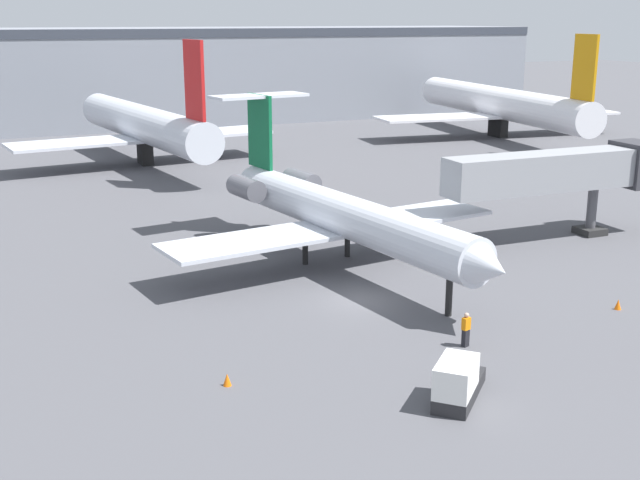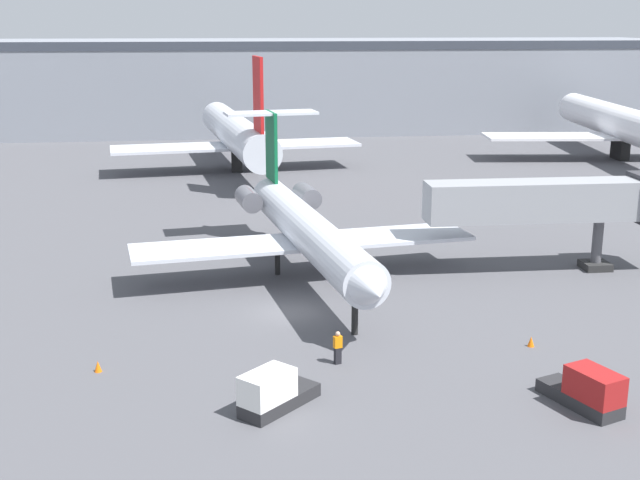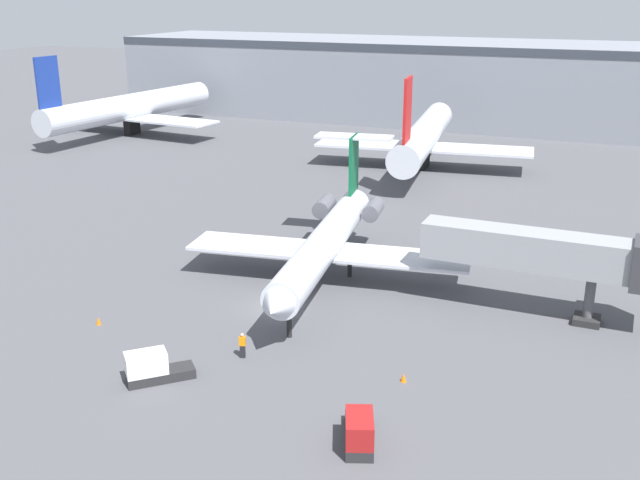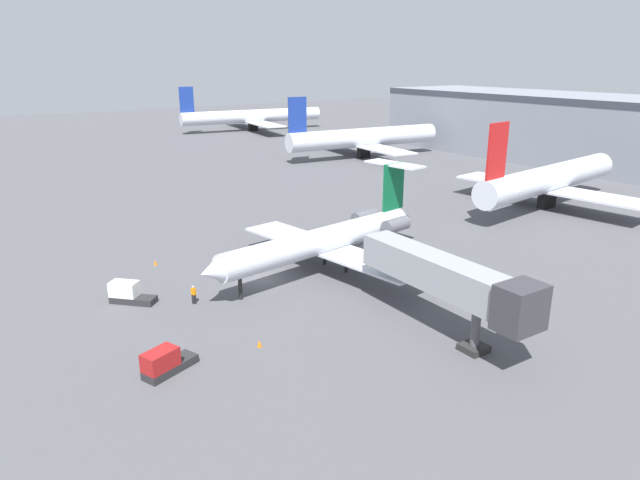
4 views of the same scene
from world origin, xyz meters
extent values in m
cube|color=#4C4C51|center=(0.00, 0.00, -0.05)|extent=(400.00, 400.00, 0.10)
cylinder|color=silver|center=(1.67, 5.72, 3.38)|extent=(6.05, 23.75, 2.61)
cone|color=silver|center=(3.53, -6.75, 3.38)|extent=(2.77, 2.54, 2.48)
cone|color=silver|center=(-0.19, 18.30, 3.38)|extent=(2.57, 2.90, 2.22)
cube|color=silver|center=(7.46, 7.59, 2.37)|extent=(10.97, 5.88, 0.24)
cube|color=silver|center=(-4.41, 5.83, 2.37)|extent=(10.97, 5.88, 0.24)
cylinder|color=#595960|center=(2.56, 14.76, 3.78)|extent=(1.95, 3.39, 1.50)
cylinder|color=#595960|center=(-1.80, 14.11, 3.78)|extent=(1.95, 3.39, 1.50)
cube|color=#0C5933|center=(0.09, 16.42, 7.27)|extent=(0.71, 3.20, 5.18)
cube|color=silver|center=(0.09, 16.42, 9.76)|extent=(7.08, 3.37, 0.20)
cylinder|color=black|center=(3.11, -3.98, 1.04)|extent=(0.36, 0.36, 2.07)
cylinder|color=black|center=(2.96, 7.94, 1.04)|extent=(0.36, 0.36, 2.07)
cylinder|color=black|center=(-0.20, 7.47, 1.04)|extent=(0.36, 0.36, 2.07)
cube|color=gray|center=(17.42, 6.06, 4.87)|extent=(15.87, 2.85, 2.60)
cube|color=#333338|center=(24.94, 5.95, 4.87)|extent=(2.45, 3.24, 3.20)
cylinder|color=#4C4C51|center=(21.38, 6.00, 1.79)|extent=(0.70, 0.70, 3.57)
cube|color=#262626|center=(21.38, 6.00, 0.25)|extent=(1.80, 1.80, 0.50)
cube|color=black|center=(1.63, -7.80, 0.42)|extent=(0.38, 0.33, 0.85)
cube|color=orange|center=(1.63, -7.80, 1.15)|extent=(0.46, 0.37, 0.60)
sphere|color=tan|center=(1.63, -7.80, 1.57)|extent=(0.24, 0.24, 0.24)
cube|color=#262628|center=(-1.55, -12.16, 0.30)|extent=(3.84, 3.80, 0.60)
cube|color=white|center=(-2.13, -12.72, 1.25)|extent=(2.70, 2.68, 1.30)
cube|color=#262628|center=(11.53, -13.57, 0.30)|extent=(2.75, 4.24, 0.60)
cube|color=maroon|center=(11.82, -14.31, 1.25)|extent=(2.17, 2.74, 1.30)
cone|color=orange|center=(-9.97, -7.33, 0.28)|extent=(0.36, 0.36, 0.55)
cone|color=orange|center=(11.92, -6.82, 0.28)|extent=(0.36, 0.36, 0.55)
cylinder|color=silver|center=(-107.96, 55.83, 4.27)|extent=(8.61, 43.21, 3.73)
cube|color=navy|center=(-110.19, 36.43, 9.63)|extent=(0.75, 4.01, 7.00)
cube|color=silver|center=(-107.96, 55.83, 2.80)|extent=(36.62, 10.08, 0.30)
cube|color=black|center=(-107.96, 55.83, 1.20)|extent=(1.20, 2.80, 2.40)
cylinder|color=silver|center=(-51.00, 52.82, 4.39)|extent=(7.51, 36.15, 3.97)
cube|color=navy|center=(-52.59, 36.93, 9.87)|extent=(0.69, 4.01, 7.00)
cube|color=silver|center=(-51.00, 52.82, 2.80)|extent=(30.63, 8.96, 0.30)
cube|color=black|center=(-51.00, 52.82, 1.20)|extent=(1.20, 2.80, 2.40)
cylinder|color=silver|center=(-1.82, 47.64, 4.30)|extent=(7.94, 33.04, 3.80)
cube|color=red|center=(0.01, 33.34, 9.70)|extent=(0.81, 4.01, 7.00)
cube|color=silver|center=(-1.82, 47.64, 2.80)|extent=(28.11, 9.45, 0.30)
cube|color=black|center=(-1.82, 47.64, 1.20)|extent=(1.20, 2.80, 2.40)
camera|label=1|loc=(-18.95, -37.57, 15.03)|focal=45.33mm
camera|label=2|loc=(-3.90, -45.32, 16.36)|focal=46.49mm
camera|label=3|loc=(22.54, -45.07, 22.23)|focal=41.92mm
camera|label=4|loc=(46.32, -24.65, 20.69)|focal=32.11mm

